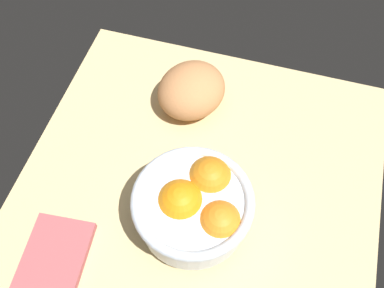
% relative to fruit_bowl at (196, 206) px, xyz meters
% --- Properties ---
extents(ground_plane, '(0.64, 0.63, 0.03)m').
position_rel_fruit_bowl_xyz_m(ground_plane, '(0.06, 0.01, -0.08)').
color(ground_plane, '#D6BB81').
extents(fruit_bowl, '(0.19, 0.19, 0.11)m').
position_rel_fruit_bowl_xyz_m(fruit_bowl, '(0.00, 0.00, 0.00)').
color(fruit_bowl, silver).
rests_on(fruit_bowl, ground).
extents(bread_loaf, '(0.18, 0.17, 0.09)m').
position_rel_fruit_bowl_xyz_m(bread_loaf, '(0.23, 0.07, -0.02)').
color(bread_loaf, tan).
rests_on(bread_loaf, ground).
extents(napkin_folded, '(0.15, 0.11, 0.01)m').
position_rel_fruit_bowl_xyz_m(napkin_folded, '(-0.13, 0.20, -0.05)').
color(napkin_folded, '#AF5357').
rests_on(napkin_folded, ground).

